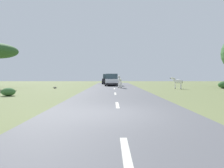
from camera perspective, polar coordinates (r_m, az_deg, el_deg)
The scene contains 10 objects.
ground_plane at distance 7.53m, azimuth -0.66°, elevation -8.97°, with size 90.00×90.00×0.00m, color olive.
road at distance 7.53m, azimuth 1.79°, elevation -8.78°, with size 6.00×64.00×0.05m, color slate.
lane_markings at distance 6.54m, azimuth 2.10°, elevation -10.24°, with size 0.16×56.00×0.01m.
zebra_0 at distance 22.73m, azimuth 2.10°, elevation 1.08°, with size 0.58×1.58×1.50m.
zebra_2 at distance 23.28m, azimuth 18.65°, elevation 0.71°, with size 1.34×0.95×1.40m.
car_0 at distance 34.02m, azimuth -1.34°, elevation 1.38°, with size 2.19×4.42×1.74m.
car_1 at distance 28.30m, azimuth -0.25°, elevation 1.17°, with size 2.05×4.36×1.74m.
bush_1 at distance 16.15m, azimuth -28.72°, elevation -2.07°, with size 1.00×0.90×0.60m, color #386633.
bush_4 at distance 26.09m, azimuth 30.25°, elevation -0.22°, with size 1.40×1.26×0.84m, color #2D5628.
rock_1 at distance 23.44m, azimuth -16.87°, elevation -1.02°, with size 0.39×0.33×0.22m, color gray.
Camera 1 is at (0.05, -7.38, 1.49)m, focal length 30.70 mm.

